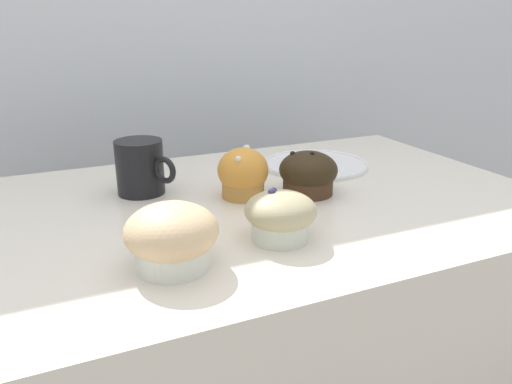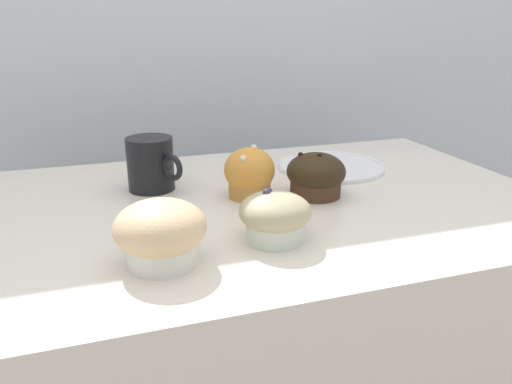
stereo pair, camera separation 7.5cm
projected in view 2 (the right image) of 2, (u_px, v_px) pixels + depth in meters
wall_back at (190, 122)px, 1.38m from camera, size 3.20×0.10×1.80m
muffin_front_center at (161, 233)px, 0.62m from camera, size 0.12×0.12×0.08m
muffin_back_left at (275, 216)px, 0.68m from camera, size 0.10×0.10×0.07m
muffin_back_right at (316, 176)px, 0.86m from camera, size 0.10×0.10×0.08m
muffin_front_left at (250, 174)px, 0.85m from camera, size 0.09×0.09×0.09m
coffee_cup at (151, 163)px, 0.88m from camera, size 0.09×0.11×0.09m
serving_plate at (331, 166)px, 1.02m from camera, size 0.22×0.22×0.01m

